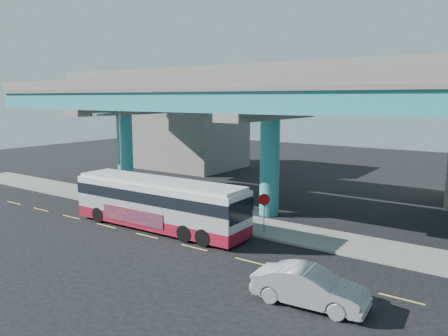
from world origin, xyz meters
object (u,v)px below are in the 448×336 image
Objects in this scene: transit_bus at (159,202)px; sedan at (309,287)px; parked_car at (98,188)px; street_lamp at (115,145)px; stop_sign at (264,205)px.

transit_bus reaches higher than sedan.
transit_bus is 14.10m from sedan.
transit_bus is at bearing 66.38° from sedan.
sedan reaches higher than parked_car.
street_lamp is 13.66m from stop_sign.
stop_sign is (6.78, 2.76, 0.20)m from transit_bus.
transit_bus is 5.04× the size of stop_sign.
parked_car is 18.48m from stop_sign.
street_lamp reaches higher than stop_sign.
sedan is at bearing -100.68° from parked_car.
sedan is 21.32m from street_lamp.
stop_sign is at bearing 36.92° from sedan.
sedan is 1.92× the size of stop_sign.
transit_bus reaches higher than parked_car.
parked_car is (-24.88, 8.78, -0.01)m from sedan.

